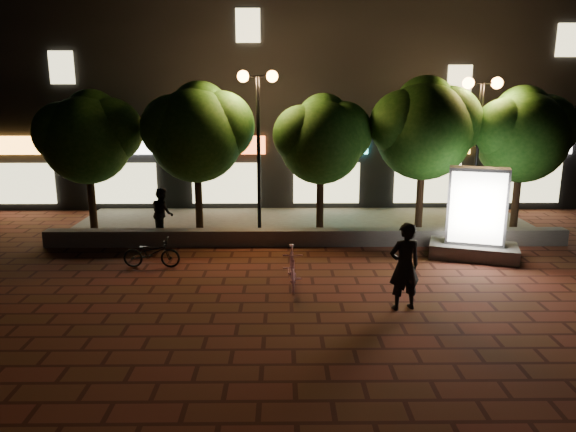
{
  "coord_description": "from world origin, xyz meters",
  "views": [
    {
      "loc": [
        -0.76,
        -11.65,
        4.61
      ],
      "look_at": [
        -0.6,
        1.5,
        1.51
      ],
      "focal_mm": 32.94,
      "sensor_mm": 36.0,
      "label": 1
    }
  ],
  "objects_px": {
    "street_lamp_left": "(258,111)",
    "tree_right": "(425,125)",
    "tree_far_right": "(524,131)",
    "scooter_parked": "(151,253)",
    "tree_far_left": "(89,134)",
    "scooter_pink": "(292,267)",
    "rider": "(405,266)",
    "street_lamp_right": "(480,115)",
    "tree_mid": "(322,136)",
    "pedestrian": "(162,213)",
    "ad_kiosk": "(475,222)",
    "tree_left": "(198,129)"
  },
  "relations": [
    {
      "from": "tree_far_right",
      "to": "scooter_parked",
      "type": "distance_m",
      "value": 12.22
    },
    {
      "from": "ad_kiosk",
      "to": "scooter_pink",
      "type": "xyz_separation_m",
      "value": [
        -5.21,
        -2.29,
        -0.55
      ]
    },
    {
      "from": "scooter_pink",
      "to": "rider",
      "type": "relative_size",
      "value": 0.85
    },
    {
      "from": "street_lamp_left",
      "to": "ad_kiosk",
      "type": "xyz_separation_m",
      "value": [
        6.19,
        -2.49,
        -2.98
      ]
    },
    {
      "from": "rider",
      "to": "scooter_pink",
      "type": "bearing_deg",
      "value": -43.15
    },
    {
      "from": "tree_left",
      "to": "rider",
      "type": "xyz_separation_m",
      "value": [
        5.31,
        -6.39,
        -2.47
      ]
    },
    {
      "from": "street_lamp_left",
      "to": "tree_right",
      "type": "bearing_deg",
      "value": 2.81
    },
    {
      "from": "tree_left",
      "to": "street_lamp_left",
      "type": "xyz_separation_m",
      "value": [
        1.95,
        -0.26,
        0.58
      ]
    },
    {
      "from": "tree_far_left",
      "to": "scooter_parked",
      "type": "bearing_deg",
      "value": -52.71
    },
    {
      "from": "street_lamp_left",
      "to": "ad_kiosk",
      "type": "relative_size",
      "value": 1.96
    },
    {
      "from": "tree_mid",
      "to": "rider",
      "type": "xyz_separation_m",
      "value": [
        1.32,
        -6.39,
        -2.25
      ]
    },
    {
      "from": "scooter_pink",
      "to": "street_lamp_right",
      "type": "bearing_deg",
      "value": 37.33
    },
    {
      "from": "tree_left",
      "to": "tree_right",
      "type": "xyz_separation_m",
      "value": [
        7.3,
        0.0,
        0.12
      ]
    },
    {
      "from": "tree_right",
      "to": "street_lamp_left",
      "type": "xyz_separation_m",
      "value": [
        -5.36,
        -0.26,
        0.46
      ]
    },
    {
      "from": "street_lamp_right",
      "to": "scooter_pink",
      "type": "xyz_separation_m",
      "value": [
        -6.02,
        -4.78,
        -3.4
      ]
    },
    {
      "from": "tree_far_left",
      "to": "street_lamp_right",
      "type": "xyz_separation_m",
      "value": [
        12.45,
        -0.26,
        0.6
      ]
    },
    {
      "from": "scooter_parked",
      "to": "tree_mid",
      "type": "bearing_deg",
      "value": -52.97
    },
    {
      "from": "street_lamp_right",
      "to": "scooter_pink",
      "type": "bearing_deg",
      "value": -141.55
    },
    {
      "from": "street_lamp_right",
      "to": "rider",
      "type": "height_order",
      "value": "street_lamp_right"
    },
    {
      "from": "street_lamp_right",
      "to": "pedestrian",
      "type": "relative_size",
      "value": 3.08
    },
    {
      "from": "tree_right",
      "to": "scooter_pink",
      "type": "relative_size",
      "value": 3.09
    },
    {
      "from": "scooter_parked",
      "to": "pedestrian",
      "type": "bearing_deg",
      "value": 6.59
    },
    {
      "from": "street_lamp_left",
      "to": "scooter_parked",
      "type": "xyz_separation_m",
      "value": [
        -2.77,
        -3.26,
        -3.63
      ]
    },
    {
      "from": "tree_right",
      "to": "tree_far_right",
      "type": "distance_m",
      "value": 3.2
    },
    {
      "from": "scooter_pink",
      "to": "pedestrian",
      "type": "height_order",
      "value": "pedestrian"
    },
    {
      "from": "tree_left",
      "to": "tree_right",
      "type": "distance_m",
      "value": 7.3
    },
    {
      "from": "tree_far_left",
      "to": "street_lamp_left",
      "type": "distance_m",
      "value": 5.5
    },
    {
      "from": "street_lamp_right",
      "to": "tree_right",
      "type": "bearing_deg",
      "value": 170.9
    },
    {
      "from": "tree_left",
      "to": "tree_far_right",
      "type": "bearing_deg",
      "value": -0.0
    },
    {
      "from": "tree_far_left",
      "to": "tree_right",
      "type": "height_order",
      "value": "tree_right"
    },
    {
      "from": "ad_kiosk",
      "to": "scooter_pink",
      "type": "distance_m",
      "value": 5.72
    },
    {
      "from": "tree_far_right",
      "to": "pedestrian",
      "type": "xyz_separation_m",
      "value": [
        -11.59,
        -0.84,
        -2.48
      ]
    },
    {
      "from": "tree_far_left",
      "to": "tree_left",
      "type": "bearing_deg",
      "value": 0.0
    },
    {
      "from": "tree_mid",
      "to": "pedestrian",
      "type": "relative_size",
      "value": 2.78
    },
    {
      "from": "tree_far_left",
      "to": "pedestrian",
      "type": "bearing_deg",
      "value": -19.21
    },
    {
      "from": "tree_far_right",
      "to": "scooter_pink",
      "type": "height_order",
      "value": "tree_far_right"
    },
    {
      "from": "tree_far_right",
      "to": "ad_kiosk",
      "type": "relative_size",
      "value": 1.8
    },
    {
      "from": "ad_kiosk",
      "to": "scooter_parked",
      "type": "distance_m",
      "value": 9.02
    },
    {
      "from": "tree_far_left",
      "to": "pedestrian",
      "type": "xyz_separation_m",
      "value": [
        2.41,
        -0.84,
        -2.4
      ]
    },
    {
      "from": "tree_right",
      "to": "scooter_parked",
      "type": "bearing_deg",
      "value": -156.55
    },
    {
      "from": "street_lamp_left",
      "to": "rider",
      "type": "bearing_deg",
      "value": -61.22
    },
    {
      "from": "tree_left",
      "to": "pedestrian",
      "type": "bearing_deg",
      "value": -142.34
    },
    {
      "from": "tree_left",
      "to": "street_lamp_left",
      "type": "bearing_deg",
      "value": -7.7
    },
    {
      "from": "tree_far_right",
      "to": "scooter_parked",
      "type": "bearing_deg",
      "value": -162.71
    },
    {
      "from": "street_lamp_right",
      "to": "rider",
      "type": "xyz_separation_m",
      "value": [
        -3.63,
        -6.13,
        -2.92
      ]
    },
    {
      "from": "scooter_pink",
      "to": "tree_right",
      "type": "bearing_deg",
      "value": 47.93
    },
    {
      "from": "ad_kiosk",
      "to": "pedestrian",
      "type": "bearing_deg",
      "value": 168.31
    },
    {
      "from": "tree_right",
      "to": "ad_kiosk",
      "type": "bearing_deg",
      "value": -73.06
    },
    {
      "from": "tree_far_right",
      "to": "tree_far_left",
      "type": "bearing_deg",
      "value": -180.0
    },
    {
      "from": "tree_mid",
      "to": "scooter_parked",
      "type": "height_order",
      "value": "tree_mid"
    }
  ]
}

